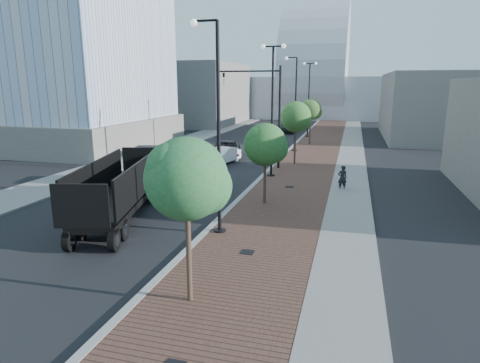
% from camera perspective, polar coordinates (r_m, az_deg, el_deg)
% --- Properties ---
extents(sidewalk, '(7.00, 140.00, 0.12)m').
position_cam_1_polar(sidewalk, '(47.14, 12.09, 5.12)').
color(sidewalk, '#4C2D23').
rests_on(sidewalk, ground).
extents(concrete_strip, '(2.40, 140.00, 0.13)m').
position_cam_1_polar(concrete_strip, '(47.07, 15.38, 4.93)').
color(concrete_strip, slate).
rests_on(concrete_strip, ground).
extents(curb, '(0.30, 140.00, 0.14)m').
position_cam_1_polar(curb, '(47.46, 7.85, 5.35)').
color(curb, gray).
rests_on(curb, ground).
extents(west_sidewalk, '(4.00, 140.00, 0.12)m').
position_cam_1_polar(west_sidewalk, '(50.80, -6.91, 5.89)').
color(west_sidewalk, slate).
rests_on(west_sidewalk, ground).
extents(dump_truck, '(5.38, 13.42, 2.99)m').
position_cam_1_polar(dump_truck, '(24.28, -14.00, 0.29)').
color(dump_truck, black).
rests_on(dump_truck, ground).
extents(white_sedan, '(2.36, 4.39, 1.37)m').
position_cam_1_polar(white_sedan, '(34.95, -2.47, 3.64)').
color(white_sedan, white).
rests_on(white_sedan, ground).
extents(dark_car_mid, '(3.74, 5.80, 1.49)m').
position_cam_1_polar(dark_car_mid, '(38.04, -1.88, 4.52)').
color(dark_car_mid, black).
rests_on(dark_car_mid, ground).
extents(dark_car_far, '(2.32, 5.48, 1.58)m').
position_cam_1_polar(dark_car_far, '(58.47, 6.76, 7.59)').
color(dark_car_far, black).
rests_on(dark_car_far, ground).
extents(pedestrian, '(0.68, 0.56, 1.62)m').
position_cam_1_polar(pedestrian, '(26.76, 14.09, 0.48)').
color(pedestrian, black).
rests_on(pedestrian, ground).
extents(streetlight_1, '(1.44, 0.56, 9.21)m').
position_cam_1_polar(streetlight_1, '(17.69, -3.34, 6.05)').
color(streetlight_1, black).
rests_on(streetlight_1, ground).
extents(streetlight_2, '(1.72, 0.56, 9.28)m').
position_cam_1_polar(streetlight_2, '(29.20, 4.52, 9.86)').
color(streetlight_2, black).
rests_on(streetlight_2, ground).
extents(streetlight_3, '(1.44, 0.56, 9.21)m').
position_cam_1_polar(streetlight_3, '(41.06, 7.59, 10.12)').
color(streetlight_3, black).
rests_on(streetlight_3, ground).
extents(streetlight_4, '(1.72, 0.56, 9.28)m').
position_cam_1_polar(streetlight_4, '(52.93, 9.57, 11.28)').
color(streetlight_4, black).
rests_on(streetlight_4, ground).
extents(traffic_mast, '(5.09, 0.20, 8.00)m').
position_cam_1_polar(traffic_mast, '(32.30, 3.96, 10.49)').
color(traffic_mast, black).
rests_on(traffic_mast, ground).
extents(tree_0, '(2.47, 2.44, 5.17)m').
position_cam_1_polar(tree_0, '(11.84, -7.23, 0.30)').
color(tree_0, '#382619').
rests_on(tree_0, ground).
extents(tree_1, '(2.39, 2.34, 4.59)m').
position_cam_1_polar(tree_1, '(22.32, 3.67, 5.13)').
color(tree_1, '#382619').
rests_on(tree_1, ground).
extents(tree_2, '(2.54, 2.51, 5.28)m').
position_cam_1_polar(tree_2, '(34.03, 7.87, 8.90)').
color(tree_2, '#382619').
rests_on(tree_2, ground).
extents(tree_3, '(2.37, 2.32, 5.09)m').
position_cam_1_polar(tree_3, '(45.94, 9.91, 9.83)').
color(tree_3, '#382619').
rests_on(tree_3, ground).
extents(tower_podium, '(19.00, 19.00, 3.00)m').
position_cam_1_polar(tower_podium, '(49.23, -22.60, 6.42)').
color(tower_podium, '#625E58').
rests_on(tower_podium, ground).
extents(convention_center, '(50.00, 30.00, 50.00)m').
position_cam_1_polar(convention_center, '(91.98, 10.57, 12.79)').
color(convention_center, '#B2B6BD').
rests_on(convention_center, ground).
extents(commercial_block_nw, '(14.00, 20.00, 10.00)m').
position_cam_1_polar(commercial_block_nw, '(71.57, -6.17, 12.03)').
color(commercial_block_nw, slate).
rests_on(commercial_block_nw, ground).
extents(commercial_block_ne, '(12.00, 22.00, 8.00)m').
position_cam_1_polar(commercial_block_ne, '(57.53, 25.62, 9.51)').
color(commercial_block_ne, slate).
rests_on(commercial_block_ne, ground).
extents(utility_cover_1, '(0.50, 0.50, 0.02)m').
position_cam_1_polar(utility_cover_1, '(16.41, 1.03, -9.82)').
color(utility_cover_1, black).
rests_on(utility_cover_1, sidewalk).
extents(utility_cover_2, '(0.50, 0.50, 0.02)m').
position_cam_1_polar(utility_cover_2, '(26.68, 6.90, -0.74)').
color(utility_cover_2, black).
rests_on(utility_cover_2, sidewalk).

